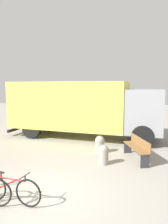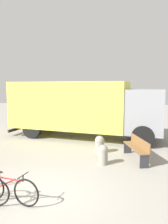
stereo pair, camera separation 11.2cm
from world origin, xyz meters
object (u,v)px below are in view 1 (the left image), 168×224
(bicycle_far, at_px, (11,189))
(park_bench, at_px, (137,147))
(delivery_truck, at_px, (82,106))
(bollard_near_bench, at_px, (104,154))
(bollard_far_bench, at_px, (100,144))

(bicycle_far, bearing_deg, park_bench, 58.76)
(delivery_truck, relative_size, bollard_near_bench, 11.76)
(bicycle_far, xyz_separation_m, bollard_near_bench, (2.21, 3.10, 0.02))
(bicycle_far, bearing_deg, bollard_near_bench, 66.17)
(bollard_far_bench, bearing_deg, bicycle_far, -113.65)
(bollard_near_bench, bearing_deg, bollard_far_bench, 99.06)
(delivery_truck, distance_m, bicycle_far, 7.49)
(bicycle_far, relative_size, bollard_near_bench, 2.25)
(park_bench, xyz_separation_m, bicycle_far, (-3.54, -3.81, -0.14))
(park_bench, distance_m, bollard_far_bench, 1.72)
(park_bench, distance_m, bollard_near_bench, 1.51)
(delivery_truck, bearing_deg, bollard_near_bench, -60.44)
(park_bench, height_order, bicycle_far, park_bench)
(delivery_truck, distance_m, park_bench, 4.65)
(delivery_truck, bearing_deg, bicycle_far, -85.35)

